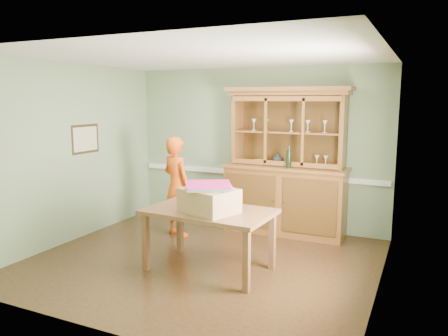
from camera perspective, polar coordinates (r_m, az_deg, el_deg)
The scene contains 14 objects.
floor at distance 6.06m, azimuth -2.85°, elevation -12.03°, with size 4.50×4.50×0.00m, color #452E16.
ceiling at distance 5.68m, azimuth -3.07°, elevation 14.31°, with size 4.50×4.50×0.00m, color white.
wall_back at distance 7.52m, azimuth 4.23°, elevation 2.69°, with size 4.50×4.50×0.00m, color gray.
wall_left at distance 7.05m, azimuth -19.32°, elevation 1.79°, with size 4.00×4.00×0.00m, color gray.
wall_right at distance 5.07m, azimuth 20.09°, elevation -0.89°, with size 4.00×4.00×0.00m, color gray.
wall_front at distance 4.09m, azimuth -16.27°, elevation -2.98°, with size 4.50×4.50×0.00m, color gray.
chair_rail at distance 7.56m, azimuth 4.13°, elevation -0.72°, with size 4.41×0.05×0.08m, color white.
framed_map at distance 7.23m, azimuth -17.62°, elevation 3.63°, with size 0.03×0.60×0.46m.
window_panel at distance 4.76m, azimuth 19.61°, elevation 0.34°, with size 0.03×0.96×1.36m.
china_hutch at distance 7.15m, azimuth 8.04°, elevation -1.95°, with size 2.01×0.66×2.36m.
dining_table at distance 5.56m, azimuth -1.97°, elevation -6.39°, with size 1.63×1.02×0.79m.
cardboard_box at distance 5.38m, azimuth -1.95°, elevation -4.27°, with size 0.64×0.51×0.30m, color #A88056.
kite_stack at distance 5.37m, azimuth -2.10°, elevation -2.36°, with size 0.72×0.72×0.05m.
person at distance 7.00m, azimuth -6.18°, elevation -2.39°, with size 0.58×0.38×1.60m, color #E4510E.
Camera 1 is at (2.67, -4.99, 2.17)m, focal length 35.00 mm.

